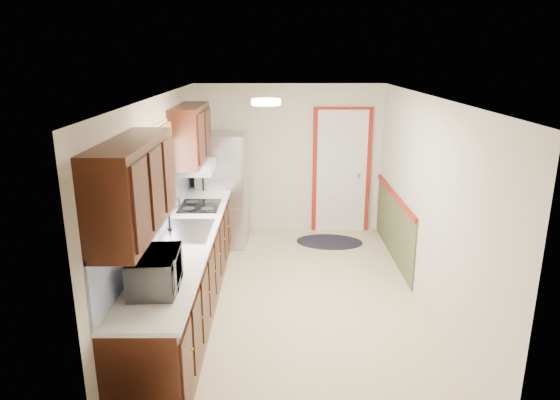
{
  "coord_description": "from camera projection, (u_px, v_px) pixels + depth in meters",
  "views": [
    {
      "loc": [
        -0.18,
        -5.42,
        2.83
      ],
      "look_at": [
        -0.15,
        0.33,
        1.15
      ],
      "focal_mm": 32.0,
      "sensor_mm": 36.0,
      "label": 1
    }
  ],
  "objects": [
    {
      "name": "microwave",
      "position": [
        155.0,
        268.0,
        4.13
      ],
      "size": [
        0.36,
        0.59,
        0.39
      ],
      "primitive_type": "imported",
      "rotation": [
        0.0,
        0.0,
        1.64
      ],
      "color": "white",
      "rests_on": "kitchen_run"
    },
    {
      "name": "kitchen_run",
      "position": [
        182.0,
        246.0,
        5.49
      ],
      "size": [
        0.63,
        4.0,
        2.2
      ],
      "color": "black",
      "rests_on": "ground"
    },
    {
      "name": "refrigerator",
      "position": [
        223.0,
        189.0,
        7.58
      ],
      "size": [
        0.73,
        0.73,
        1.72
      ],
      "rotation": [
        0.0,
        0.0,
        -0.03
      ],
      "color": "#B7B7BC",
      "rests_on": "ground"
    },
    {
      "name": "back_wall_trim",
      "position": [
        352.0,
        182.0,
        7.87
      ],
      "size": [
        1.12,
        2.3,
        2.08
      ],
      "color": "maroon",
      "rests_on": "ground"
    },
    {
      "name": "room_shell",
      "position": [
        294.0,
        204.0,
        5.66
      ],
      "size": [
        3.2,
        5.2,
        2.52
      ],
      "color": "beige",
      "rests_on": "ground"
    },
    {
      "name": "ceiling_fixture",
      "position": [
        266.0,
        102.0,
        5.14
      ],
      "size": [
        0.3,
        0.3,
        0.06
      ],
      "primitive_type": "cylinder",
      "color": "#FFD88C",
      "rests_on": "room_shell"
    },
    {
      "name": "rug",
      "position": [
        329.0,
        242.0,
        7.82
      ],
      "size": [
        1.1,
        0.77,
        0.01
      ],
      "primitive_type": "ellipsoid",
      "rotation": [
        0.0,
        0.0,
        -0.11
      ],
      "color": "black",
      "rests_on": "ground"
    },
    {
      "name": "cooktop",
      "position": [
        200.0,
        206.0,
        6.45
      ],
      "size": [
        0.5,
        0.6,
        0.02
      ],
      "primitive_type": "cube",
      "color": "black",
      "rests_on": "kitchen_run"
    }
  ]
}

